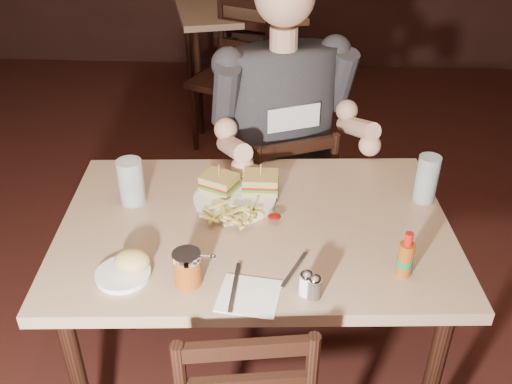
# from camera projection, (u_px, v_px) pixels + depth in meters

# --- Properties ---
(room_shell) EXTENTS (7.00, 7.00, 7.00)m
(room_shell) POSITION_uv_depth(u_px,v_px,m) (325.00, 17.00, 1.41)
(room_shell) COLOR black
(room_shell) RESTS_ON ground
(main_table) EXTENTS (1.25, 0.88, 0.77)m
(main_table) POSITION_uv_depth(u_px,v_px,m) (255.00, 244.00, 1.80)
(main_table) COLOR tan
(main_table) RESTS_ON ground
(bg_table) EXTENTS (0.98, 0.98, 0.77)m
(bg_table) POSITION_uv_depth(u_px,v_px,m) (237.00, 19.00, 3.93)
(bg_table) COLOR tan
(bg_table) RESTS_ON ground
(chair_far) EXTENTS (0.52, 0.54, 0.83)m
(chair_far) POSITION_uv_depth(u_px,v_px,m) (278.00, 209.00, 2.44)
(chair_far) COLOR black
(chair_far) RESTS_ON ground
(bg_chair_far) EXTENTS (0.45, 0.49, 0.95)m
(bg_chair_far) POSITION_uv_depth(u_px,v_px,m) (244.00, 26.00, 4.50)
(bg_chair_far) COLOR black
(bg_chair_far) RESTS_ON ground
(bg_chair_near) EXTENTS (0.58, 0.60, 0.92)m
(bg_chair_near) POSITION_uv_depth(u_px,v_px,m) (230.00, 80.00, 3.58)
(bg_chair_near) COLOR black
(bg_chair_near) RESTS_ON ground
(diner) EXTENTS (0.70, 0.63, 0.99)m
(diner) POSITION_uv_depth(u_px,v_px,m) (286.00, 104.00, 2.13)
(diner) COLOR #2D2C30
(diner) RESTS_ON chair_far
(dinner_plate) EXTENTS (0.28, 0.28, 0.01)m
(dinner_plate) POSITION_uv_depth(u_px,v_px,m) (235.00, 200.00, 1.85)
(dinner_plate) COLOR white
(dinner_plate) RESTS_ON main_table
(sandwich_left) EXTENTS (0.13, 0.12, 0.10)m
(sandwich_left) POSITION_uv_depth(u_px,v_px,m) (219.00, 179.00, 1.85)
(sandwich_left) COLOR tan
(sandwich_left) RESTS_ON dinner_plate
(sandwich_right) EXTENTS (0.11, 0.09, 0.10)m
(sandwich_right) POSITION_uv_depth(u_px,v_px,m) (261.00, 178.00, 1.86)
(sandwich_right) COLOR tan
(sandwich_right) RESTS_ON dinner_plate
(fries_pile) EXTENTS (0.24, 0.18, 0.04)m
(fries_pile) POSITION_uv_depth(u_px,v_px,m) (229.00, 214.00, 1.74)
(fries_pile) COLOR #D4C559
(fries_pile) RESTS_ON dinner_plate
(ketchup_dollop) EXTENTS (0.04, 0.04, 0.01)m
(ketchup_dollop) POSITION_uv_depth(u_px,v_px,m) (274.00, 216.00, 1.75)
(ketchup_dollop) COLOR maroon
(ketchup_dollop) RESTS_ON dinner_plate
(glass_left) EXTENTS (0.09, 0.09, 0.15)m
(glass_left) POSITION_uv_depth(u_px,v_px,m) (131.00, 182.00, 1.81)
(glass_left) COLOR silver
(glass_left) RESTS_ON main_table
(glass_right) EXTENTS (0.08, 0.08, 0.16)m
(glass_right) POSITION_uv_depth(u_px,v_px,m) (427.00, 179.00, 1.82)
(glass_right) COLOR silver
(glass_right) RESTS_ON main_table
(hot_sauce) EXTENTS (0.05, 0.05, 0.14)m
(hot_sauce) POSITION_uv_depth(u_px,v_px,m) (406.00, 254.00, 1.52)
(hot_sauce) COLOR #8E3E10
(hot_sauce) RESTS_ON main_table
(salt_shaker) EXTENTS (0.04, 0.04, 0.07)m
(salt_shaker) POSITION_uv_depth(u_px,v_px,m) (306.00, 283.00, 1.47)
(salt_shaker) COLOR white
(salt_shaker) RESTS_ON main_table
(pepper_shaker) EXTENTS (0.04, 0.04, 0.07)m
(pepper_shaker) POSITION_uv_depth(u_px,v_px,m) (314.00, 287.00, 1.46)
(pepper_shaker) COLOR #38332D
(pepper_shaker) RESTS_ON main_table
(syrup_dispenser) EXTENTS (0.08, 0.08, 0.10)m
(syrup_dispenser) POSITION_uv_depth(u_px,v_px,m) (187.00, 268.00, 1.50)
(syrup_dispenser) COLOR #8E3E10
(syrup_dispenser) RESTS_ON main_table
(napkin) EXTENTS (0.17, 0.16, 0.00)m
(napkin) POSITION_uv_depth(u_px,v_px,m) (249.00, 296.00, 1.48)
(napkin) COLOR white
(napkin) RESTS_ON main_table
(knife) EXTENTS (0.02, 0.19, 0.00)m
(knife) POSITION_uv_depth(u_px,v_px,m) (234.00, 287.00, 1.50)
(knife) COLOR silver
(knife) RESTS_ON napkin
(fork) EXTENTS (0.08, 0.15, 0.01)m
(fork) POSITION_uv_depth(u_px,v_px,m) (294.00, 269.00, 1.56)
(fork) COLOR silver
(fork) RESTS_ON napkin
(side_plate) EXTENTS (0.16, 0.16, 0.01)m
(side_plate) POSITION_uv_depth(u_px,v_px,m) (123.00, 275.00, 1.54)
(side_plate) COLOR white
(side_plate) RESTS_ON main_table
(bread_roll) EXTENTS (0.10, 0.09, 0.06)m
(bread_roll) POSITION_uv_depth(u_px,v_px,m) (132.00, 260.00, 1.54)
(bread_roll) COLOR #DCBD68
(bread_roll) RESTS_ON side_plate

